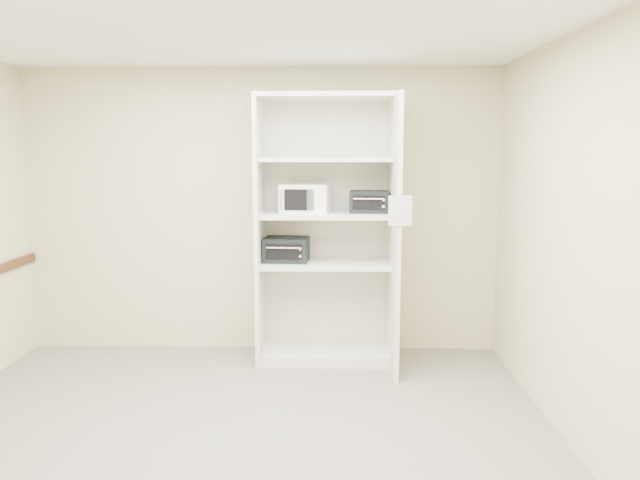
{
  "coord_description": "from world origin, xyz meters",
  "views": [
    {
      "loc": [
        0.69,
        -3.91,
        1.94
      ],
      "look_at": [
        0.57,
        1.44,
        1.16
      ],
      "focal_mm": 35.0,
      "sensor_mm": 36.0,
      "label": 1
    }
  ],
  "objects_px": {
    "shelving_unit": "(331,239)",
    "microwave": "(305,198)",
    "toaster_oven_lower": "(286,249)",
    "toaster_oven_upper": "(369,202)"
  },
  "relations": [
    {
      "from": "microwave",
      "to": "toaster_oven_upper",
      "type": "distance_m",
      "value": 0.58
    },
    {
      "from": "toaster_oven_upper",
      "to": "shelving_unit",
      "type": "bearing_deg",
      "value": -173.99
    },
    {
      "from": "shelving_unit",
      "to": "toaster_oven_lower",
      "type": "relative_size",
      "value": 6.1
    },
    {
      "from": "shelving_unit",
      "to": "microwave",
      "type": "xyz_separation_m",
      "value": [
        -0.23,
        -0.01,
        0.37
      ]
    },
    {
      "from": "microwave",
      "to": "toaster_oven_lower",
      "type": "height_order",
      "value": "microwave"
    },
    {
      "from": "microwave",
      "to": "toaster_oven_upper",
      "type": "xyz_separation_m",
      "value": [
        0.58,
        0.02,
        -0.03
      ]
    },
    {
      "from": "toaster_oven_lower",
      "to": "shelving_unit",
      "type": "bearing_deg",
      "value": 5.24
    },
    {
      "from": "toaster_oven_lower",
      "to": "toaster_oven_upper",
      "type": "bearing_deg",
      "value": 5.85
    },
    {
      "from": "microwave",
      "to": "toaster_oven_upper",
      "type": "bearing_deg",
      "value": 9.07
    },
    {
      "from": "shelving_unit",
      "to": "toaster_oven_lower",
      "type": "distance_m",
      "value": 0.42
    }
  ]
}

